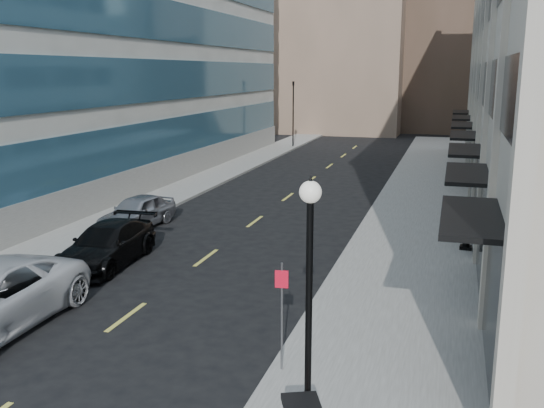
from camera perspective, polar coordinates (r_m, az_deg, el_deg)
The scene contains 12 objects.
sidewalk_right at distance 27.61m, azimuth 13.34°, elevation -2.55°, with size 5.00×80.00×0.15m, color gray.
sidewalk_left at distance 31.57m, azimuth -12.90°, elevation -0.65°, with size 3.00×80.00×0.15m, color gray.
building_left at distance 41.93m, azimuth -20.42°, elevation 15.71°, with size 16.14×46.00×20.00m.
skyline_tan_near at distance 76.09m, azimuth 7.24°, elevation 17.59°, with size 14.00×18.00×28.00m, color #8B6F5B.
skyline_tan_far at distance 87.80m, azimuth 1.65°, elevation 15.01°, with size 12.00×14.00×22.00m, color #8B6F5B.
road_centerline at distance 26.25m, azimuth -3.68°, elevation -3.17°, with size 0.15×68.20×0.01m.
traffic_signal at distance 56.55m, azimuth 2.02°, elevation 11.08°, with size 0.66×0.66×6.98m.
car_black_pickup at distance 23.29m, azimuth -15.27°, elevation -3.70°, with size 2.12×5.22×1.52m, color black.
car_silver_sedan at distance 28.37m, azimuth -12.57°, elevation -0.71°, with size 1.76×4.38×1.49m, color gray.
lamppost at distance 11.65m, azimuth 3.52°, elevation -7.38°, with size 0.42×0.42×5.05m.
sign_post at distance 14.15m, azimuth 0.92°, elevation -9.26°, with size 0.31×0.08×2.63m.
urn_planter at distance 25.10m, azimuth 17.84°, elevation -2.93°, with size 0.61×0.61×0.84m.
Camera 1 is at (8.86, -6.68, 7.06)m, focal length 40.00 mm.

